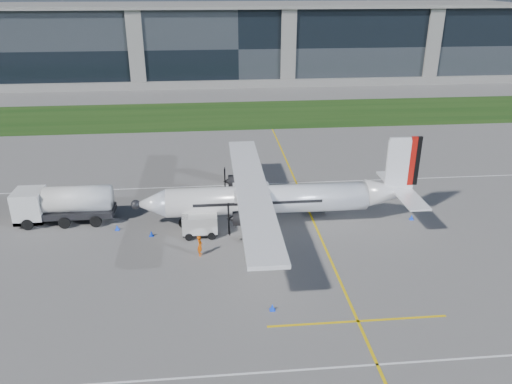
{
  "coord_description": "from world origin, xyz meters",
  "views": [
    {
      "loc": [
        -6.17,
        -31.86,
        20.74
      ],
      "look_at": [
        -2.35,
        8.34,
        3.28
      ],
      "focal_mm": 35.0,
      "sensor_mm": 36.0,
      "label": 1
    }
  ],
  "objects_px": {
    "ground_crew_person": "(200,244)",
    "safety_cone_stbdwing": "(237,171)",
    "safety_cone_nose_port": "(151,233)",
    "fuel_tanker_truck": "(57,205)",
    "safety_cone_portwing": "(272,307)",
    "baggage_tug": "(200,225)",
    "turboprop_aircraft": "(278,183)",
    "safety_cone_fwd": "(117,227)",
    "safety_cone_tail": "(412,217)"
  },
  "relations": [
    {
      "from": "turboprop_aircraft",
      "to": "safety_cone_portwing",
      "type": "relative_size",
      "value": 52.8
    },
    {
      "from": "turboprop_aircraft",
      "to": "safety_cone_nose_port",
      "type": "relative_size",
      "value": 52.8
    },
    {
      "from": "ground_crew_person",
      "to": "safety_cone_portwing",
      "type": "height_order",
      "value": "ground_crew_person"
    },
    {
      "from": "safety_cone_fwd",
      "to": "baggage_tug",
      "type": "bearing_deg",
      "value": -12.61
    },
    {
      "from": "baggage_tug",
      "to": "safety_cone_stbdwing",
      "type": "height_order",
      "value": "baggage_tug"
    },
    {
      "from": "safety_cone_tail",
      "to": "safety_cone_portwing",
      "type": "bearing_deg",
      "value": -139.63
    },
    {
      "from": "fuel_tanker_truck",
      "to": "safety_cone_tail",
      "type": "relative_size",
      "value": 18.26
    },
    {
      "from": "safety_cone_portwing",
      "to": "safety_cone_nose_port",
      "type": "bearing_deg",
      "value": 128.73
    },
    {
      "from": "safety_cone_portwing",
      "to": "safety_cone_fwd",
      "type": "height_order",
      "value": "same"
    },
    {
      "from": "baggage_tug",
      "to": "ground_crew_person",
      "type": "xyz_separation_m",
      "value": [
        0.02,
        -3.45,
        0.04
      ]
    },
    {
      "from": "fuel_tanker_truck",
      "to": "ground_crew_person",
      "type": "distance_m",
      "value": 14.83
    },
    {
      "from": "fuel_tanker_truck",
      "to": "safety_cone_nose_port",
      "type": "distance_m",
      "value": 9.48
    },
    {
      "from": "ground_crew_person",
      "to": "safety_cone_stbdwing",
      "type": "xyz_separation_m",
      "value": [
        4.03,
        18.02,
        -0.75
      ]
    },
    {
      "from": "safety_cone_stbdwing",
      "to": "fuel_tanker_truck",
      "type": "bearing_deg",
      "value": -147.54
    },
    {
      "from": "baggage_tug",
      "to": "safety_cone_portwing",
      "type": "distance_m",
      "value": 12.28
    },
    {
      "from": "ground_crew_person",
      "to": "safety_cone_portwing",
      "type": "xyz_separation_m",
      "value": [
        4.91,
        -7.78,
        -0.75
      ]
    },
    {
      "from": "baggage_tug",
      "to": "safety_cone_fwd",
      "type": "relative_size",
      "value": 6.42
    },
    {
      "from": "ground_crew_person",
      "to": "safety_cone_tail",
      "type": "relative_size",
      "value": 4.0
    },
    {
      "from": "safety_cone_stbdwing",
      "to": "baggage_tug",
      "type": "bearing_deg",
      "value": -105.53
    },
    {
      "from": "turboprop_aircraft",
      "to": "safety_cone_stbdwing",
      "type": "xyz_separation_m",
      "value": [
        -2.94,
        13.0,
        -3.71
      ]
    },
    {
      "from": "safety_cone_fwd",
      "to": "fuel_tanker_truck",
      "type": "bearing_deg",
      "value": 158.78
    },
    {
      "from": "turboprop_aircraft",
      "to": "safety_cone_portwing",
      "type": "bearing_deg",
      "value": -99.15
    },
    {
      "from": "safety_cone_portwing",
      "to": "baggage_tug",
      "type": "bearing_deg",
      "value": 113.72
    },
    {
      "from": "ground_crew_person",
      "to": "baggage_tug",
      "type": "bearing_deg",
      "value": 6.89
    },
    {
      "from": "safety_cone_tail",
      "to": "safety_cone_fwd",
      "type": "distance_m",
      "value": 26.92
    },
    {
      "from": "ground_crew_person",
      "to": "safety_cone_nose_port",
      "type": "distance_m",
      "value": 5.67
    },
    {
      "from": "baggage_tug",
      "to": "safety_cone_fwd",
      "type": "distance_m",
      "value": 7.61
    },
    {
      "from": "safety_cone_tail",
      "to": "fuel_tanker_truck",
      "type": "bearing_deg",
      "value": 175.41
    },
    {
      "from": "safety_cone_nose_port",
      "to": "fuel_tanker_truck",
      "type": "bearing_deg",
      "value": 157.55
    },
    {
      "from": "ground_crew_person",
      "to": "safety_cone_fwd",
      "type": "relative_size",
      "value": 4.0
    },
    {
      "from": "fuel_tanker_truck",
      "to": "baggage_tug",
      "type": "bearing_deg",
      "value": -16.39
    },
    {
      "from": "turboprop_aircraft",
      "to": "fuel_tanker_truck",
      "type": "distance_m",
      "value": 20.14
    },
    {
      "from": "fuel_tanker_truck",
      "to": "safety_cone_portwing",
      "type": "bearing_deg",
      "value": -40.1
    },
    {
      "from": "fuel_tanker_truck",
      "to": "baggage_tug",
      "type": "distance_m",
      "value": 13.47
    },
    {
      "from": "fuel_tanker_truck",
      "to": "safety_cone_fwd",
      "type": "distance_m",
      "value": 6.09
    },
    {
      "from": "baggage_tug",
      "to": "safety_cone_fwd",
      "type": "xyz_separation_m",
      "value": [
        -7.39,
        1.65,
        -0.71
      ]
    },
    {
      "from": "ground_crew_person",
      "to": "safety_cone_fwd",
      "type": "height_order",
      "value": "ground_crew_person"
    },
    {
      "from": "safety_cone_nose_port",
      "to": "safety_cone_tail",
      "type": "xyz_separation_m",
      "value": [
        23.77,
        0.97,
        0.0
      ]
    },
    {
      "from": "baggage_tug",
      "to": "safety_cone_portwing",
      "type": "relative_size",
      "value": 6.42
    },
    {
      "from": "fuel_tanker_truck",
      "to": "safety_cone_portwing",
      "type": "relative_size",
      "value": 18.26
    },
    {
      "from": "ground_crew_person",
      "to": "safety_cone_fwd",
      "type": "xyz_separation_m",
      "value": [
        -7.41,
        5.1,
        -0.75
      ]
    },
    {
      "from": "turboprop_aircraft",
      "to": "fuel_tanker_truck",
      "type": "relative_size",
      "value": 2.89
    },
    {
      "from": "fuel_tanker_truck",
      "to": "safety_cone_tail",
      "type": "xyz_separation_m",
      "value": [
        32.43,
        -2.6,
        -1.46
      ]
    },
    {
      "from": "ground_crew_person",
      "to": "safety_cone_fwd",
      "type": "bearing_deg",
      "value": 62.02
    },
    {
      "from": "ground_crew_person",
      "to": "safety_cone_portwing",
      "type": "distance_m",
      "value": 9.23
    },
    {
      "from": "safety_cone_nose_port",
      "to": "safety_cone_stbdwing",
      "type": "relative_size",
      "value": 1.0
    },
    {
      "from": "safety_cone_nose_port",
      "to": "safety_cone_fwd",
      "type": "xyz_separation_m",
      "value": [
        -3.15,
        1.44,
        0.0
      ]
    },
    {
      "from": "safety_cone_portwing",
      "to": "safety_cone_fwd",
      "type": "distance_m",
      "value": 17.82
    },
    {
      "from": "fuel_tanker_truck",
      "to": "safety_cone_portwing",
      "type": "xyz_separation_m",
      "value": [
        17.83,
        -15.02,
        -1.46
      ]
    },
    {
      "from": "baggage_tug",
      "to": "safety_cone_tail",
      "type": "bearing_deg",
      "value": 3.48
    }
  ]
}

